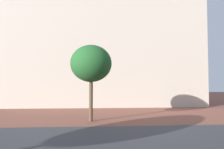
% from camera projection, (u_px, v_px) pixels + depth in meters
% --- Properties ---
extents(ground_plane, '(120.00, 120.00, 0.00)m').
position_uv_depth(ground_plane, '(117.00, 129.00, 12.90)').
color(ground_plane, brown).
extents(street_asphalt_strip, '(120.00, 7.37, 0.00)m').
position_uv_depth(street_asphalt_strip, '(122.00, 141.00, 10.09)').
color(street_asphalt_strip, '#38383D').
rests_on(street_asphalt_strip, ground_plane).
extents(landmark_building, '(24.28, 14.81, 30.01)m').
position_uv_depth(landmark_building, '(104.00, 42.00, 31.75)').
color(landmark_building, beige).
rests_on(landmark_building, ground_plane).
extents(tree_curb_far, '(3.04, 3.04, 5.59)m').
position_uv_depth(tree_curb_far, '(91.00, 64.00, 15.76)').
color(tree_curb_far, brown).
rests_on(tree_curb_far, ground_plane).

